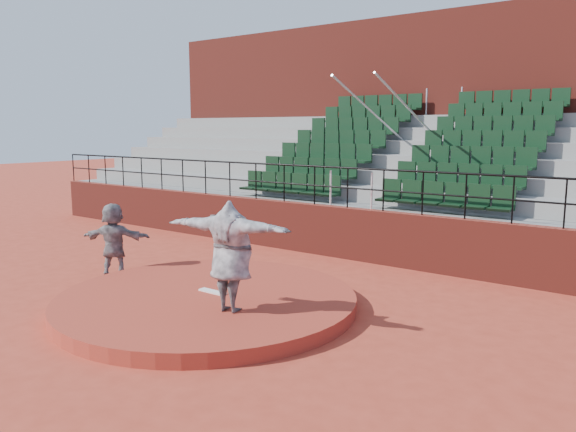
% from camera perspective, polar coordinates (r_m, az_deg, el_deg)
% --- Properties ---
extents(ground, '(90.00, 90.00, 0.00)m').
position_cam_1_polar(ground, '(10.63, -8.20, -9.17)').
color(ground, '#AF3B27').
rests_on(ground, ground).
extents(pitchers_mound, '(5.50, 5.50, 0.25)m').
position_cam_1_polar(pitchers_mound, '(10.59, -8.21, -8.53)').
color(pitchers_mound, '#A53524').
rests_on(pitchers_mound, ground).
extents(pitching_rubber, '(0.60, 0.15, 0.03)m').
position_cam_1_polar(pitching_rubber, '(10.66, -7.66, -7.63)').
color(pitching_rubber, white).
rests_on(pitching_rubber, pitchers_mound).
extents(boundary_wall, '(24.00, 0.30, 1.30)m').
position_cam_1_polar(boundary_wall, '(14.33, 6.00, -1.72)').
color(boundary_wall, maroon).
rests_on(boundary_wall, ground).
extents(wall_railing, '(24.04, 0.05, 1.03)m').
position_cam_1_polar(wall_railing, '(14.14, 6.09, 3.78)').
color(wall_railing, black).
rests_on(wall_railing, boundary_wall).
extents(seating_deck, '(24.00, 5.97, 4.63)m').
position_cam_1_polar(seating_deck, '(17.42, 12.21, 2.65)').
color(seating_deck, gray).
rests_on(seating_deck, ground).
extents(press_box_facade, '(24.00, 3.00, 7.10)m').
position_cam_1_polar(press_box_facade, '(20.98, 16.98, 9.27)').
color(press_box_facade, maroon).
rests_on(press_box_facade, ground).
extents(pitcher, '(2.37, 1.06, 1.87)m').
position_cam_1_polar(pitcher, '(9.37, -5.84, -4.09)').
color(pitcher, black).
rests_on(pitcher, pitchers_mound).
extents(fielder, '(1.58, 1.17, 1.66)m').
position_cam_1_polar(fielder, '(13.05, -17.27, -2.33)').
color(fielder, black).
rests_on(fielder, ground).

